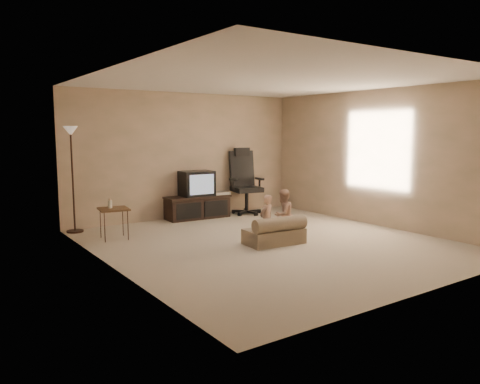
% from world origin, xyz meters
% --- Properties ---
extents(floor, '(5.50, 5.50, 0.00)m').
position_xyz_m(floor, '(0.00, 0.00, 0.00)').
color(floor, '#BCAE95').
rests_on(floor, ground).
extents(room_shell, '(5.50, 5.50, 5.50)m').
position_xyz_m(room_shell, '(0.00, 0.00, 1.52)').
color(room_shell, white).
rests_on(room_shell, floor).
extents(tv_stand, '(1.35, 0.56, 0.95)m').
position_xyz_m(tv_stand, '(0.11, 2.49, 0.40)').
color(tv_stand, black).
rests_on(tv_stand, floor).
extents(office_chair, '(0.76, 0.79, 1.39)m').
position_xyz_m(office_chair, '(1.20, 2.39, 0.50)').
color(office_chair, black).
rests_on(office_chair, floor).
extents(side_table, '(0.52, 0.52, 0.68)m').
position_xyz_m(side_table, '(-1.92, 1.66, 0.49)').
color(side_table, brown).
rests_on(side_table, floor).
extents(floor_lamp, '(0.28, 0.28, 1.83)m').
position_xyz_m(floor_lamp, '(-2.30, 2.55, 1.33)').
color(floor_lamp, '#301E15').
rests_on(floor_lamp, floor).
extents(child_sofa, '(0.94, 0.59, 0.44)m').
position_xyz_m(child_sofa, '(0.02, -0.11, 0.18)').
color(child_sofa, gray).
rests_on(child_sofa, floor).
extents(toddler_left, '(0.33, 0.28, 0.78)m').
position_xyz_m(toddler_left, '(-0.11, -0.05, 0.39)').
color(toddler_left, tan).
rests_on(toddler_left, floor).
extents(toddler_right, '(0.44, 0.31, 0.82)m').
position_xyz_m(toddler_right, '(0.30, 0.05, 0.41)').
color(toddler_right, tan).
rests_on(toddler_right, floor).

